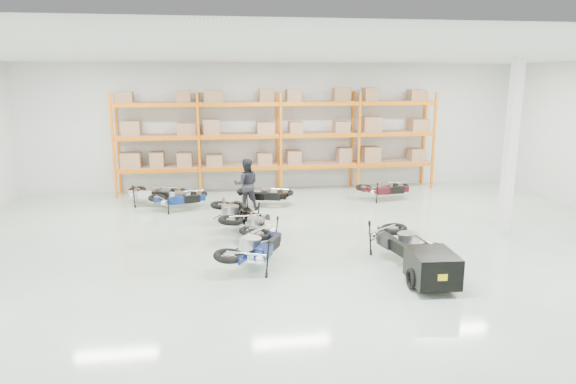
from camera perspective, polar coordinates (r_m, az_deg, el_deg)
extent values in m
plane|color=#B2C6B4|center=(12.45, 2.88, -6.13)|extent=(18.00, 18.00, 0.00)
plane|color=white|center=(11.80, 3.13, 15.04)|extent=(18.00, 18.00, 0.00)
plane|color=silver|center=(18.78, -1.22, 7.27)|extent=(18.00, 0.00, 18.00)
plane|color=silver|center=(5.41, 17.83, -6.87)|extent=(18.00, 0.00, 18.00)
cube|color=orange|center=(18.00, -18.84, 4.77)|extent=(0.08, 0.08, 3.50)
cube|color=orange|center=(18.87, -18.37, 5.14)|extent=(0.08, 0.08, 3.50)
cube|color=orange|center=(17.70, -9.87, 5.14)|extent=(0.08, 0.08, 3.50)
cube|color=orange|center=(18.60, -9.81, 5.49)|extent=(0.08, 0.08, 3.50)
cube|color=orange|center=(17.85, -0.81, 5.38)|extent=(0.08, 0.08, 3.50)
cube|color=orange|center=(18.74, -1.18, 5.72)|extent=(0.08, 0.08, 3.50)
cube|color=orange|center=(18.43, 7.89, 5.49)|extent=(0.08, 0.08, 3.50)
cube|color=orange|center=(19.28, 7.15, 5.82)|extent=(0.08, 0.08, 3.50)
cube|color=orange|center=(19.39, 15.90, 5.48)|extent=(0.08, 0.08, 3.50)
cube|color=orange|center=(20.21, 14.86, 5.81)|extent=(0.08, 0.08, 3.50)
cube|color=orange|center=(17.92, -14.25, 2.27)|extent=(2.70, 0.08, 0.12)
cube|color=orange|center=(18.80, -13.98, 2.76)|extent=(2.70, 0.08, 0.12)
cube|color=#A47754|center=(18.35, -14.12, 2.74)|extent=(2.68, 0.88, 0.02)
cube|color=#A47754|center=(18.31, -14.16, 3.44)|extent=(2.40, 0.70, 0.44)
cube|color=orange|center=(17.85, -5.27, 2.57)|extent=(2.70, 0.08, 0.12)
cube|color=orange|center=(18.73, -5.42, 3.04)|extent=(2.70, 0.08, 0.12)
cube|color=#A47754|center=(18.28, -5.35, 3.03)|extent=(2.68, 0.88, 0.02)
cube|color=#A47754|center=(18.24, -5.37, 3.74)|extent=(2.40, 0.70, 0.44)
cube|color=orange|center=(18.21, 3.57, 2.80)|extent=(2.70, 0.08, 0.12)
cube|color=orange|center=(19.08, 3.01, 3.25)|extent=(2.70, 0.08, 0.12)
cube|color=#A47754|center=(18.63, 3.29, 3.24)|extent=(2.68, 0.88, 0.02)
cube|color=#A47754|center=(18.60, 3.30, 3.94)|extent=(2.40, 0.70, 0.44)
cube|color=orange|center=(18.98, 11.88, 2.95)|extent=(2.70, 0.08, 0.12)
cube|color=orange|center=(19.82, 10.99, 3.39)|extent=(2.70, 0.08, 0.12)
cube|color=#A47754|center=(19.39, 11.44, 3.38)|extent=(2.68, 0.88, 0.02)
cube|color=#A47754|center=(19.35, 11.46, 4.05)|extent=(2.40, 0.70, 0.44)
cube|color=orange|center=(17.77, -14.44, 5.76)|extent=(2.70, 0.08, 0.12)
cube|color=orange|center=(18.65, -14.16, 6.09)|extent=(2.70, 0.08, 0.12)
cube|color=#A47754|center=(18.20, -14.31, 6.15)|extent=(2.68, 0.88, 0.02)
cube|color=#A47754|center=(18.18, -14.35, 6.87)|extent=(2.40, 0.70, 0.44)
cube|color=orange|center=(17.69, -5.34, 6.08)|extent=(2.70, 0.08, 0.12)
cube|color=orange|center=(18.58, -5.49, 6.39)|extent=(2.70, 0.08, 0.12)
cube|color=#A47754|center=(18.13, -5.42, 6.46)|extent=(2.68, 0.88, 0.02)
cube|color=#A47754|center=(18.11, -5.44, 7.18)|extent=(2.40, 0.70, 0.44)
cube|color=orange|center=(18.06, 3.62, 6.24)|extent=(2.70, 0.08, 0.12)
cube|color=orange|center=(18.93, 3.05, 6.54)|extent=(2.70, 0.08, 0.12)
cube|color=#A47754|center=(18.49, 3.33, 6.61)|extent=(2.68, 0.88, 0.02)
cube|color=#A47754|center=(18.46, 3.34, 7.32)|extent=(2.40, 0.70, 0.44)
cube|color=orange|center=(18.84, 12.03, 6.25)|extent=(2.70, 0.08, 0.12)
cube|color=orange|center=(19.68, 11.12, 6.55)|extent=(2.70, 0.08, 0.12)
cube|color=#A47754|center=(19.25, 11.58, 6.61)|extent=(2.68, 0.88, 0.02)
cube|color=#A47754|center=(19.23, 11.61, 7.29)|extent=(2.40, 0.70, 0.44)
cube|color=orange|center=(17.68, -14.64, 9.30)|extent=(2.70, 0.08, 0.12)
cube|color=orange|center=(18.57, -14.35, 9.46)|extent=(2.70, 0.08, 0.12)
cube|color=#A47754|center=(18.12, -14.50, 9.60)|extent=(2.68, 0.88, 0.02)
cube|color=#A47754|center=(18.11, -14.54, 10.33)|extent=(2.40, 0.70, 0.44)
cube|color=orange|center=(17.60, -5.41, 9.64)|extent=(2.70, 0.08, 0.12)
cube|color=orange|center=(18.50, -5.57, 9.78)|extent=(2.70, 0.08, 0.12)
cube|color=#A47754|center=(18.05, -5.50, 9.93)|extent=(2.68, 0.88, 0.02)
cube|color=#A47754|center=(18.04, -5.51, 10.66)|extent=(2.40, 0.70, 0.44)
cube|color=orange|center=(17.97, 3.67, 9.73)|extent=(2.70, 0.08, 0.12)
cube|color=orange|center=(18.85, 3.09, 9.87)|extent=(2.70, 0.08, 0.12)
cube|color=#A47754|center=(18.40, 3.38, 10.02)|extent=(2.68, 0.88, 0.02)
cube|color=#A47754|center=(18.40, 3.39, 10.73)|extent=(2.40, 0.70, 0.44)
cube|color=orange|center=(18.75, 12.19, 9.59)|extent=(2.70, 0.08, 0.12)
cube|color=orange|center=(19.60, 11.26, 9.75)|extent=(2.70, 0.08, 0.12)
cube|color=#A47754|center=(19.17, 11.72, 9.88)|extent=(2.68, 0.88, 0.02)
cube|color=#A47754|center=(19.16, 11.76, 10.57)|extent=(2.40, 0.70, 0.44)
cube|color=white|center=(14.32, 23.51, 4.56)|extent=(0.25, 0.25, 4.50)
cube|color=black|center=(10.33, 15.73, -8.05)|extent=(0.88, 1.08, 0.60)
cube|color=yellow|center=(9.89, 16.97, -9.07)|extent=(0.18, 0.03, 0.12)
torus|color=black|center=(10.25, 13.52, -9.39)|extent=(0.09, 0.41, 0.41)
torus|color=black|center=(10.58, 17.74, -8.95)|extent=(0.09, 0.41, 0.41)
cylinder|color=black|center=(10.92, 14.25, -6.52)|extent=(0.10, 0.98, 0.04)
imported|color=#212129|center=(15.77, -4.65, 0.86)|extent=(0.78, 0.61, 1.59)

